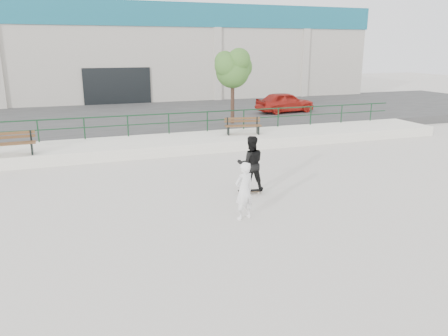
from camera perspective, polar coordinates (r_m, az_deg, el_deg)
name	(u,v)px	position (r m, az deg, el deg)	size (l,w,h in m)	color
ground	(221,226)	(11.81, -0.34, -7.62)	(120.00, 120.00, 0.00)	beige
ledge	(154,145)	(20.56, -9.09, 2.94)	(30.00, 3.00, 0.50)	silver
parking_strip	(129,118)	(28.83, -12.26, 6.34)	(60.00, 14.00, 0.50)	#343434
railing	(148,120)	(21.63, -9.84, 6.20)	(28.00, 0.06, 1.03)	#153A20
commercial_building	(106,48)	(42.41, -15.21, 14.83)	(44.20, 16.33, 8.00)	#B0AB9E
bench_left	(9,144)	(19.25, -26.32, 2.82)	(2.02, 0.66, 0.92)	#55321D
bench_right	(243,126)	(21.64, 2.48, 5.51)	(1.85, 0.88, 0.82)	#55321D
tree	(233,67)	(24.57, 1.20, 13.02)	(2.32, 2.07, 4.13)	#422D21
red_car	(285,102)	(29.36, 7.97, 8.51)	(1.58, 3.94, 1.34)	#AB1D15
skateboard	(250,191)	(14.42, 3.43, -3.01)	(0.80, 0.32, 0.09)	black
standing_skater	(251,164)	(14.15, 3.49, 0.58)	(0.89, 0.69, 1.82)	black
seated_skater	(244,191)	(12.04, 2.64, -3.01)	(0.60, 0.39, 1.64)	white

